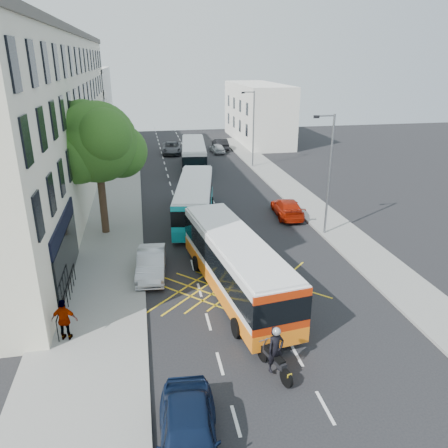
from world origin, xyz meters
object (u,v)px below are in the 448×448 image
bus_far (194,155)px  pedestrian_far (65,320)px  parked_car_blue (188,436)px  red_hatchback (287,208)px  lamp_near (328,169)px  bus_mid (195,200)px  lamp_far (253,125)px  motorbike (275,352)px  distant_car_dark (220,144)px  distant_car_silver (217,148)px  bus_near (235,264)px  parked_car_silver (151,263)px  distant_car_grey (172,148)px  street_tree (97,143)px

bus_far → pedestrian_far: (-9.20, -29.83, -0.46)m
parked_car_blue → red_hatchback: bearing=68.3°
lamp_near → bus_mid: bearing=150.8°
lamp_far → parked_car_blue: (-11.10, -36.06, -3.83)m
bus_mid → motorbike: bus_mid is taller
distant_car_dark → pedestrian_far: (-13.97, -39.95, 0.35)m
distant_car_silver → pedestrian_far: size_ratio=1.92×
bus_near → distant_car_dark: 37.66m
parked_car_silver → distant_car_dark: size_ratio=0.96×
parked_car_silver → bus_far: bearing=82.0°
bus_near → distant_car_grey: bearing=83.1°
distant_car_dark → pedestrian_far: bearing=70.8°
distant_car_grey → distant_car_dark: size_ratio=1.13×
parked_car_blue → distant_car_dark: (9.49, 46.66, -0.04)m
parked_car_blue → red_hatchback: parked_car_blue is taller
parked_car_silver → distant_car_dark: 35.87m
lamp_near → red_hatchback: size_ratio=1.73×
bus_near → parked_car_silver: size_ratio=2.60×
street_tree → red_hatchback: street_tree is taller
parked_car_silver → distant_car_grey: parked_car_silver is taller
lamp_far → bus_near: bearing=-106.0°
street_tree → pedestrian_far: 13.40m
parked_car_blue → lamp_far: bearing=77.3°
bus_near → bus_mid: size_ratio=1.05×
street_tree → distant_car_silver: 28.87m
lamp_near → distant_car_dark: bearing=93.0°
bus_near → pedestrian_far: size_ratio=5.97×
bus_near → red_hatchback: bus_near is taller
lamp_far → bus_mid: (-8.27, -15.38, -3.07)m
parked_car_silver → distant_car_grey: (3.68, 32.96, -0.00)m
street_tree → red_hatchback: size_ratio=1.90×
parked_car_blue → lamp_near: bearing=59.8°
lamp_far → red_hatchback: lamp_far is taller
distant_car_grey → pedestrian_far: bearing=-96.5°
bus_mid → red_hatchback: bearing=6.3°
bus_near → street_tree: bearing=118.9°
parked_car_silver → red_hatchback: size_ratio=0.94×
lamp_near → motorbike: bearing=-119.9°
parked_car_silver → pedestrian_far: 6.73m
lamp_near → distant_car_dark: size_ratio=1.77×
lamp_near → lamp_far: size_ratio=1.00×
motorbike → red_hatchback: motorbike is taller
bus_far → distant_car_silver: bearing=69.4°
lamp_near → parked_car_silver: size_ratio=1.85×
bus_mid → parked_car_blue: size_ratio=2.32×
red_hatchback → distant_car_silver: size_ratio=1.28×
bus_mid → motorbike: 17.59m
lamp_near → distant_car_grey: lamp_near is taller
pedestrian_far → lamp_near: bearing=-137.9°
parked_car_silver → street_tree: bearing=117.9°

